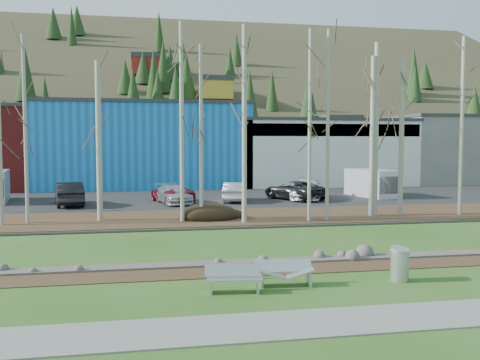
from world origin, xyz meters
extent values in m
plane|color=#295318|center=(0.00, 0.00, 0.00)|extent=(200.00, 200.00, 0.00)
cube|color=slate|center=(0.00, -3.50, 0.02)|extent=(80.00, 2.00, 0.04)
cube|color=#382616|center=(0.00, 2.10, 0.01)|extent=(80.00, 1.80, 0.03)
cube|color=#382616|center=(0.00, 14.50, 0.07)|extent=(80.00, 7.00, 0.15)
cube|color=black|center=(0.00, 25.00, 0.07)|extent=(80.00, 14.00, 0.14)
cube|color=#1764AA|center=(-6.00, 39.00, 4.00)|extent=(20.00, 12.00, 8.00)
cube|color=#333338|center=(-6.00, 39.00, 8.15)|extent=(20.40, 12.24, 0.30)
cube|color=white|center=(12.00, 39.00, 3.25)|extent=(18.00, 12.00, 6.50)
cube|color=#333338|center=(12.00, 39.00, 6.65)|extent=(18.36, 12.24, 0.30)
cube|color=navy|center=(12.00, 33.10, 5.60)|extent=(17.64, 0.20, 1.20)
cube|color=slate|center=(28.00, 39.00, 3.50)|extent=(14.00, 12.00, 7.00)
cube|color=#333338|center=(28.00, 39.00, 7.15)|extent=(14.28, 12.24, 0.30)
cube|color=#ACB0B1|center=(-4.40, -0.41, 0.20)|extent=(0.15, 0.50, 0.40)
cube|color=#ACB0B1|center=(-3.06, -0.61, 0.20)|extent=(0.15, 0.50, 0.40)
cube|color=#ACB0B1|center=(-3.76, -0.32, 0.63)|extent=(1.62, 0.35, 0.36)
cube|color=#ACB0B1|center=(-3.73, -0.51, 0.41)|extent=(1.67, 0.69, 0.05)
cube|color=#ACB0B1|center=(-2.79, 0.02, 0.22)|extent=(0.14, 0.54, 0.43)
cube|color=#ACB0B1|center=(-1.33, -0.15, 0.22)|extent=(0.14, 0.54, 0.43)
cube|color=#ACB0B1|center=(-2.09, 0.15, 0.59)|extent=(1.77, 0.39, 0.38)
cube|color=#A9ABAE|center=(-2.50, -0.01, 0.39)|extent=(0.90, 0.58, 0.32)
cube|color=#A9ABAE|center=(-1.62, -0.11, 0.39)|extent=(0.90, 0.58, 0.32)
cylinder|color=#ACB0B1|center=(1.66, -0.16, 0.49)|extent=(0.76, 0.76, 0.99)
cylinder|color=gold|center=(-2.83, 0.94, 0.04)|extent=(0.01, 0.01, 0.09)
cylinder|color=gold|center=(-2.83, 0.99, 0.04)|extent=(0.01, 0.01, 0.09)
ellipsoid|color=white|center=(-2.80, 0.96, 0.14)|extent=(0.31, 0.18, 0.18)
cube|color=gray|center=(-2.80, 0.96, 0.18)|extent=(0.21, 0.13, 0.02)
sphere|color=white|center=(-2.67, 1.00, 0.22)|extent=(0.10, 0.10, 0.10)
cone|color=gold|center=(-2.61, 1.01, 0.22)|extent=(0.06, 0.04, 0.03)
ellipsoid|color=black|center=(-2.67, 13.74, 0.47)|extent=(3.24, 2.28, 0.63)
cylinder|color=#AFAB9D|center=(-12.28, 14.07, 5.08)|extent=(0.19, 0.19, 9.87)
cylinder|color=#AFAB9D|center=(-8.57, 14.31, 4.47)|extent=(0.30, 0.30, 8.65)
cylinder|color=#AFAB9D|center=(-4.16, 13.16, 5.48)|extent=(0.22, 0.22, 10.65)
cylinder|color=#AFAB9D|center=(-0.95, 12.11, 5.35)|extent=(0.26, 0.26, 10.40)
cylinder|color=#AFAB9D|center=(-3.11, 13.26, 4.91)|extent=(0.20, 0.20, 9.52)
cylinder|color=#AFAB9D|center=(2.65, 12.09, 5.31)|extent=(0.19, 0.19, 10.33)
cylinder|color=#AFAB9D|center=(7.07, 13.39, 5.14)|extent=(0.31, 0.31, 9.97)
cylinder|color=#AFAB9D|center=(8.66, 13.35, 4.75)|extent=(0.29, 0.29, 9.19)
cylinder|color=#AFAB9D|center=(12.19, 12.84, 5.35)|extent=(0.23, 0.23, 10.40)
cylinder|color=#AFAB9D|center=(3.67, 12.09, 5.31)|extent=(0.19, 0.19, 10.33)
cylinder|color=#AFAB9D|center=(6.84, 13.35, 4.75)|extent=(0.29, 0.29, 9.19)
imported|color=black|center=(-11.13, 21.93, 0.94)|extent=(2.56, 5.11, 1.61)
imported|color=maroon|center=(-4.14, 22.64, 0.78)|extent=(3.22, 4.97, 1.27)
imported|color=#A6A7AD|center=(-4.10, 21.72, 0.80)|extent=(2.69, 4.81, 1.32)
imported|color=silver|center=(0.32, 22.34, 0.83)|extent=(2.32, 4.42, 1.39)
imported|color=black|center=(4.93, 22.62, 0.84)|extent=(4.45, 5.55, 1.40)
imported|color=silver|center=(6.00, 22.84, 0.91)|extent=(4.05, 5.74, 1.54)
cube|color=silver|center=(11.64, 23.84, 1.20)|extent=(2.84, 5.14, 2.13)
cube|color=black|center=(11.98, 21.95, 1.20)|extent=(2.07, 1.33, 1.32)
camera|label=1|loc=(-6.43, -15.64, 4.39)|focal=40.00mm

